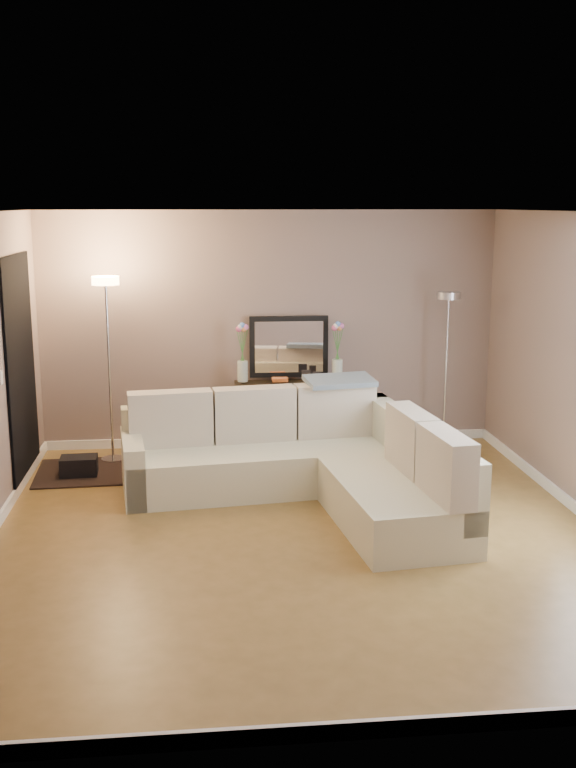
{
  "coord_description": "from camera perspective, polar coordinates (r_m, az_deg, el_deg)",
  "views": [
    {
      "loc": [
        -0.76,
        -6.56,
        2.67
      ],
      "look_at": [
        0.0,
        0.8,
        1.1
      ],
      "focal_mm": 40.0,
      "sensor_mm": 36.0,
      "label": 1
    }
  ],
  "objects": [
    {
      "name": "baseboard_front",
      "position": [
        4.7,
        4.78,
        -21.97
      ],
      "size": [
        5.0,
        0.03,
        0.1
      ],
      "primitive_type": "cube",
      "color": "white",
      "rests_on": "ground"
    },
    {
      "name": "wall_front",
      "position": [
        4.11,
        5.15,
        -7.54
      ],
      "size": [
        5.0,
        0.02,
        2.6
      ],
      "primitive_type": "cube",
      "color": "gray",
      "rests_on": "ground"
    },
    {
      "name": "floor_lamp_lit",
      "position": [
        8.95,
        -11.93,
        3.39
      ],
      "size": [
        0.29,
        0.29,
        1.94
      ],
      "color": "silver",
      "rests_on": "floor"
    },
    {
      "name": "table_decor",
      "position": [
        9.28,
        0.14,
        0.38
      ],
      "size": [
        0.52,
        0.12,
        0.12
      ],
      "color": "#D56225",
      "rests_on": "console_table"
    },
    {
      "name": "floor_lamp_unlit",
      "position": [
        9.33,
        10.56,
        2.92
      ],
      "size": [
        0.28,
        0.28,
        1.75
      ],
      "color": "silver",
      "rests_on": "floor"
    },
    {
      "name": "baseboard_back",
      "position": [
        9.68,
        -1.18,
        -3.72
      ],
      "size": [
        5.0,
        0.03,
        0.1
      ],
      "primitive_type": "cube",
      "color": "white",
      "rests_on": "ground"
    },
    {
      "name": "sectional_sofa",
      "position": [
        7.86,
        1.43,
        -5.24
      ],
      "size": [
        2.92,
        2.62,
        0.93
      ],
      "color": "beige",
      "rests_on": "floor"
    },
    {
      "name": "doorway",
      "position": [
        8.58,
        -17.36,
        0.89
      ],
      "size": [
        0.02,
        1.2,
        2.2
      ],
      "primitive_type": "cube",
      "color": "black",
      "rests_on": "ground"
    },
    {
      "name": "flower_vase_right",
      "position": [
        9.32,
        3.32,
        1.94
      ],
      "size": [
        0.14,
        0.11,
        0.64
      ],
      "color": "silver",
      "rests_on": "console_table"
    },
    {
      "name": "ceiling",
      "position": [
        6.6,
        0.73,
        11.42
      ],
      "size": [
        5.0,
        5.5,
        0.01
      ],
      "primitive_type": "cube",
      "color": "white",
      "rests_on": "ground"
    },
    {
      "name": "floor",
      "position": [
        7.12,
        0.67,
        -10.08
      ],
      "size": [
        5.0,
        5.5,
        0.01
      ],
      "primitive_type": "cube",
      "color": "olive",
      "rests_on": "ground"
    },
    {
      "name": "throw_blanket",
      "position": [
        8.43,
        3.47,
        0.23
      ],
      "size": [
        0.72,
        0.49,
        0.09
      ],
      "primitive_type": "cube",
      "rotation": [
        0.1,
        0.0,
        0.17
      ],
      "color": "slate",
      "rests_on": "sectional_sofa"
    },
    {
      "name": "charcoal_rug",
      "position": [
        8.9,
        -12.37,
        -5.7
      ],
      "size": [
        1.31,
        1.0,
        0.02
      ],
      "primitive_type": "cube",
      "rotation": [
        0.0,
        0.0,
        0.04
      ],
      "color": "black",
      "rests_on": "floor"
    },
    {
      "name": "wall_back",
      "position": [
        9.45,
        -1.22,
        3.64
      ],
      "size": [
        5.0,
        0.02,
        2.6
      ],
      "primitive_type": "cube",
      "color": "gray",
      "rests_on": "ground"
    },
    {
      "name": "black_bag",
      "position": [
        8.81,
        -13.76,
        -5.46
      ],
      "size": [
        0.37,
        0.27,
        0.23
      ],
      "primitive_type": "cube",
      "rotation": [
        0.0,
        0.0,
        0.04
      ],
      "color": "black",
      "rests_on": "charcoal_rug"
    },
    {
      "name": "flower_vase_left",
      "position": [
        9.23,
        -3.06,
        1.84
      ],
      "size": [
        0.14,
        0.11,
        0.64
      ],
      "color": "silver",
      "rests_on": "console_table"
    },
    {
      "name": "console_table",
      "position": [
        9.39,
        -0.29,
        -1.85
      ],
      "size": [
        1.23,
        0.35,
        0.75
      ],
      "color": "black",
      "rests_on": "floor"
    },
    {
      "name": "switch_plate",
      "position": [
        7.75,
        -18.61,
        0.41
      ],
      "size": [
        0.02,
        0.08,
        0.12
      ],
      "primitive_type": "cube",
      "color": "white",
      "rests_on": "ground"
    },
    {
      "name": "leaning_mirror",
      "position": [
        9.41,
        0.06,
        2.5
      ],
      "size": [
        0.87,
        0.06,
        0.68
      ],
      "color": "black",
      "rests_on": "console_table"
    }
  ]
}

